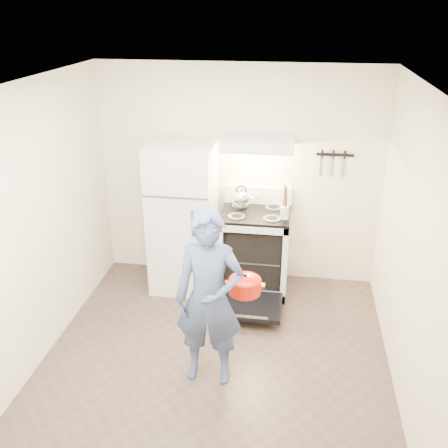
{
  "coord_description": "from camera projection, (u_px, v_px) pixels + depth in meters",
  "views": [
    {
      "loc": [
        0.65,
        -3.57,
        3.07
      ],
      "look_at": [
        -0.05,
        1.0,
        1.0
      ],
      "focal_mm": 40.0,
      "sensor_mm": 36.0,
      "label": 1
    }
  ],
  "objects": [
    {
      "name": "knife_strip",
      "position": [
        335.0,
        155.0,
        5.4
      ],
      "size": [
        0.4,
        0.02,
        0.03
      ],
      "primitive_type": "cube",
      "color": "black",
      "rests_on": "back_wall"
    },
    {
      "name": "cooktop",
      "position": [
        256.0,
        214.0,
        5.48
      ],
      "size": [
        0.76,
        0.65,
        0.03
      ],
      "primitive_type": "cube",
      "color": "black",
      "rests_on": "stove_body"
    },
    {
      "name": "dutch_oven",
      "position": [
        245.0,
        286.0,
        4.34
      ],
      "size": [
        0.35,
        0.28,
        0.23
      ],
      "primitive_type": null,
      "color": "red",
      "rests_on": "person"
    },
    {
      "name": "range_hood",
      "position": [
        258.0,
        143.0,
        5.24
      ],
      "size": [
        0.76,
        0.5,
        0.12
      ],
      "primitive_type": "cube",
      "color": "silver",
      "rests_on": "back_wall"
    },
    {
      "name": "utensil_jar",
      "position": [
        285.0,
        212.0,
        5.23
      ],
      "size": [
        0.09,
        0.09,
        0.13
      ],
      "primitive_type": "cylinder",
      "rotation": [
        0.0,
        0.0,
        -0.04
      ],
      "color": "silver",
      "rests_on": "cooktop"
    },
    {
      "name": "backsplash",
      "position": [
        258.0,
        195.0,
        5.7
      ],
      "size": [
        0.76,
        0.07,
        0.2
      ],
      "primitive_type": "cube",
      "color": "silver",
      "rests_on": "cooktop"
    },
    {
      "name": "oven_door",
      "position": [
        248.0,
        306.0,
        5.28
      ],
      "size": [
        0.7,
        0.54,
        0.04
      ],
      "primitive_type": "cube",
      "color": "black",
      "rests_on": "floor"
    },
    {
      "name": "tea_kettle",
      "position": [
        241.0,
        197.0,
        5.54
      ],
      "size": [
        0.22,
        0.18,
        0.27
      ],
      "primitive_type": null,
      "color": "silver",
      "rests_on": "cooktop"
    },
    {
      "name": "oven_rack",
      "position": [
        254.0,
        253.0,
        5.69
      ],
      "size": [
        0.6,
        0.52,
        0.01
      ],
      "primitive_type": "cube",
      "color": "slate",
      "rests_on": "stove_body"
    },
    {
      "name": "pizza_stone",
      "position": [
        250.0,
        253.0,
        5.66
      ],
      "size": [
        0.35,
        0.35,
        0.02
      ],
      "primitive_type": "cylinder",
      "color": "#815F46",
      "rests_on": "oven_rack"
    },
    {
      "name": "stove_body",
      "position": [
        255.0,
        252.0,
        5.68
      ],
      "size": [
        0.76,
        0.65,
        0.92
      ],
      "primitive_type": "cube",
      "color": "silver",
      "rests_on": "floor"
    },
    {
      "name": "person",
      "position": [
        209.0,
        299.0,
        4.16
      ],
      "size": [
        0.59,
        0.39,
        1.6
      ],
      "primitive_type": "imported",
      "rotation": [
        0.0,
        0.0,
        0.01
      ],
      "color": "#35486A",
      "rests_on": "floor"
    },
    {
      "name": "refrigerator",
      "position": [
        183.0,
        217.0,
        5.61
      ],
      "size": [
        0.7,
        0.7,
        1.7
      ],
      "primitive_type": "cube",
      "color": "silver",
      "rests_on": "floor"
    },
    {
      "name": "floor",
      "position": [
        213.0,
        368.0,
        4.57
      ],
      "size": [
        3.6,
        3.6,
        0.0
      ],
      "primitive_type": "plane",
      "color": "#4C3E33",
      "rests_on": "ground"
    },
    {
      "name": "back_wall",
      "position": [
        239.0,
        176.0,
        5.68
      ],
      "size": [
        3.2,
        0.02,
        2.5
      ],
      "primitive_type": "cube",
      "color": "beige",
      "rests_on": "ground"
    }
  ]
}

